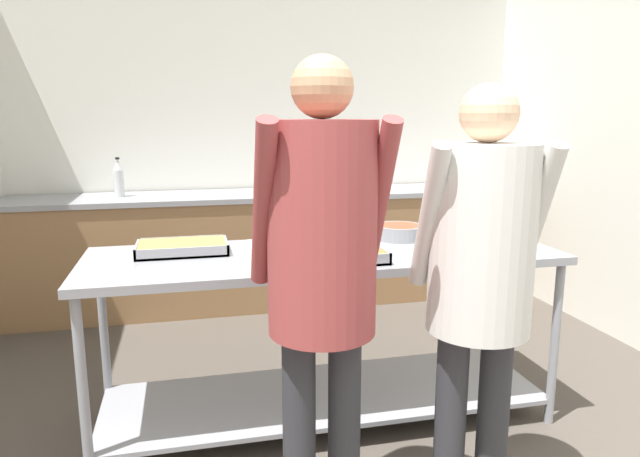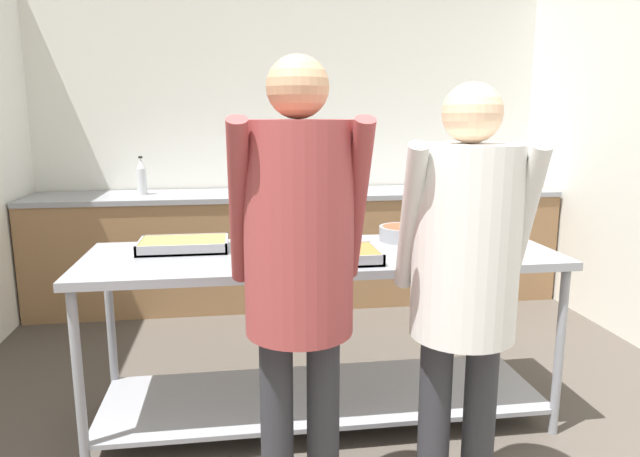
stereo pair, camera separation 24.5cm
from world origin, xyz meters
TOP-DOWN VIEW (x-y plane):
  - wall_rear at (0.00, 4.13)m, footprint 4.46×0.06m
  - back_counter at (0.00, 3.76)m, footprint 4.30×0.65m
  - serving_counter at (-0.09, 1.82)m, footprint 2.32×0.76m
  - serving_tray_vegetables at (-0.78, 1.96)m, footprint 0.44×0.27m
  - plate_stack at (-0.40, 1.91)m, footprint 0.25×0.25m
  - serving_tray_roast at (-0.05, 1.64)m, footprint 0.39×0.30m
  - sauce_pan at (0.38, 2.02)m, footprint 0.40×0.26m
  - broccoli_bowl at (0.71, 1.76)m, footprint 0.20×0.20m
  - guest_serving_left at (0.30, 0.99)m, footprint 0.51×0.38m
  - guest_serving_right at (-0.30, 1.01)m, footprint 0.47×0.38m
  - water_bottle at (-1.26, 3.78)m, footprint 0.08×0.08m

SIDE VIEW (x-z plane):
  - back_counter at x=0.00m, z-range 0.00..0.94m
  - serving_counter at x=-0.09m, z-range 0.16..1.05m
  - plate_stack at x=-0.40m, z-range 0.89..0.93m
  - serving_tray_vegetables at x=-0.78m, z-range 0.89..0.94m
  - serving_tray_roast at x=-0.05m, z-range 0.89..0.94m
  - broccoli_bowl at x=0.71m, z-range 0.88..0.98m
  - sauce_pan at x=0.38m, z-range 0.89..0.97m
  - guest_serving_left at x=0.30m, z-range 0.19..1.86m
  - water_bottle at x=-1.26m, z-range 0.92..1.23m
  - guest_serving_right at x=-0.30m, z-range 0.20..1.96m
  - wall_rear at x=0.00m, z-range 0.00..2.65m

